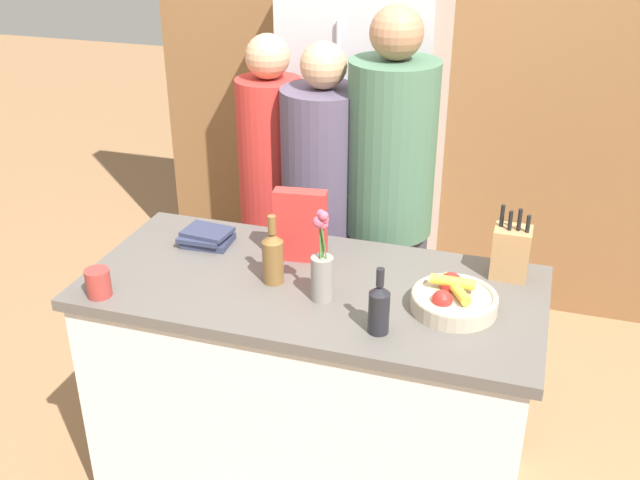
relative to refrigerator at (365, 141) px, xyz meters
The scene contains 14 objects.
kitchen_island 1.41m from the refrigerator, 83.52° to the right, with size 1.57×0.74×0.91m.
back_wall_wood 0.51m from the refrigerator, 67.59° to the left, with size 2.77×0.12×2.60m.
refrigerator is the anchor object (origin of this frame).
fruit_bowl 1.48m from the refrigerator, 64.63° to the right, with size 0.28×0.28×0.10m.
knife_block 1.32m from the refrigerator, 53.35° to the right, with size 0.13×0.11×0.26m.
flower_vase 1.42m from the refrigerator, 81.36° to the right, with size 0.07×0.07×0.32m.
cereal_box 1.16m from the refrigerator, 87.22° to the right, with size 0.19×0.08×0.27m.
coffee_mug 1.67m from the refrigerator, 107.39° to the right, with size 0.08×0.12×0.10m.
book_stack 1.19m from the refrigerator, 105.70° to the right, with size 0.19×0.16×0.06m.
bottle_oil 1.34m from the refrigerator, 89.15° to the right, with size 0.07×0.07×0.25m.
bottle_vinegar 1.59m from the refrigerator, 74.17° to the right, with size 0.07×0.07×0.22m.
person_at_sink 0.65m from the refrigerator, 115.29° to the right, with size 0.28×0.28×1.58m.
person_in_blue 0.67m from the refrigerator, 90.82° to the right, with size 0.35×0.35×1.59m.
person_in_red_tee 0.73m from the refrigerator, 67.98° to the right, with size 0.35×0.35×1.74m.
Camera 1 is at (0.69, -2.11, 2.19)m, focal length 42.00 mm.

